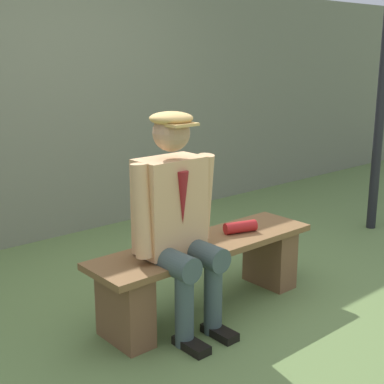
{
  "coord_description": "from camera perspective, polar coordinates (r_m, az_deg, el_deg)",
  "views": [
    {
      "loc": [
        2.22,
        2.44,
        1.64
      ],
      "look_at": [
        0.12,
        0.0,
        0.82
      ],
      "focal_mm": 51.07,
      "sensor_mm": 36.0,
      "label": 1
    }
  ],
  "objects": [
    {
      "name": "stadium_wall",
      "position": [
        5.06,
        -14.75,
        8.25
      ],
      "size": [
        12.0,
        0.24,
        2.28
      ],
      "primitive_type": "cube",
      "color": "slate",
      "rests_on": "ground"
    },
    {
      "name": "ground_plane",
      "position": [
        3.68,
        1.39,
        -12.09
      ],
      "size": [
        30.0,
        30.0,
        0.0
      ],
      "primitive_type": "plane",
      "color": "#617B42"
    },
    {
      "name": "rolled_magazine",
      "position": [
        3.68,
        5.07,
        -3.66
      ],
      "size": [
        0.24,
        0.14,
        0.08
      ],
      "primitive_type": "cylinder",
      "rotation": [
        0.0,
        1.57,
        -0.31
      ],
      "color": "#B21E1E",
      "rests_on": "bench"
    },
    {
      "name": "bench",
      "position": [
        3.56,
        1.42,
        -7.91
      ],
      "size": [
        1.6,
        0.43,
        0.47
      ],
      "color": "brown",
      "rests_on": "ground"
    },
    {
      "name": "seated_man",
      "position": [
        3.2,
        -1.63,
        -2.35
      ],
      "size": [
        0.57,
        0.56,
        1.32
      ],
      "color": "tan",
      "rests_on": "ground"
    }
  ]
}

